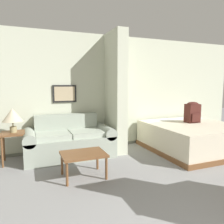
% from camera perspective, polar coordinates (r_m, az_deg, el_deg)
% --- Properties ---
extents(wall_back, '(7.69, 0.16, 2.60)m').
position_cam_1_polar(wall_back, '(5.13, -3.33, 5.14)').
color(wall_back, beige).
rests_on(wall_back, ground_plane).
extents(wall_partition_pillar, '(0.24, 0.78, 2.60)m').
position_cam_1_polar(wall_partition_pillar, '(4.79, 0.92, 5.08)').
color(wall_partition_pillar, beige).
rests_on(wall_partition_pillar, ground_plane).
extents(couch, '(1.78, 0.84, 0.85)m').
position_cam_1_polar(couch, '(4.60, -11.10, -7.52)').
color(couch, '#99A393').
rests_on(couch, ground_plane).
extents(coffee_table, '(0.69, 0.53, 0.40)m').
position_cam_1_polar(coffee_table, '(3.57, -7.48, -11.29)').
color(coffee_table, brown).
rests_on(coffee_table, ground_plane).
extents(side_table, '(0.45, 0.45, 0.59)m').
position_cam_1_polar(side_table, '(4.52, -24.28, -6.12)').
color(side_table, brown).
rests_on(side_table, ground_plane).
extents(table_lamp, '(0.38, 0.38, 0.45)m').
position_cam_1_polar(table_lamp, '(4.45, -24.56, -0.86)').
color(table_lamp, tan).
rests_on(table_lamp, side_table).
extents(bed, '(1.85, 1.91, 0.60)m').
position_cam_1_polar(bed, '(5.29, 20.08, -6.06)').
color(bed, brown).
rests_on(bed, ground_plane).
extents(backpack, '(0.31, 0.25, 0.48)m').
position_cam_1_polar(backpack, '(5.39, 20.29, 0.04)').
color(backpack, '#471E19').
rests_on(backpack, bed).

